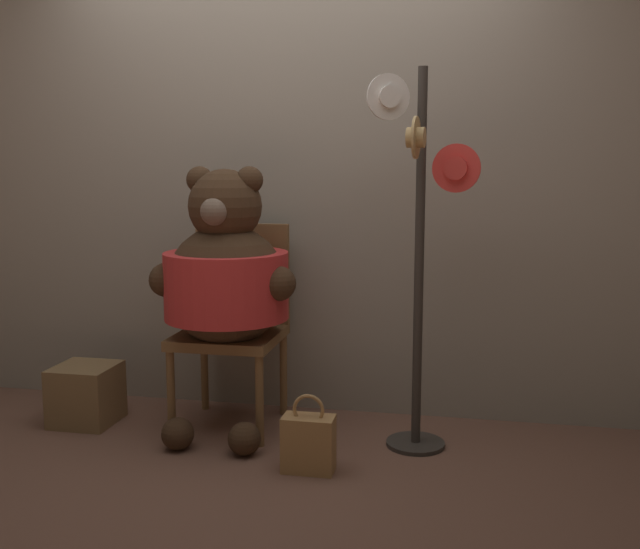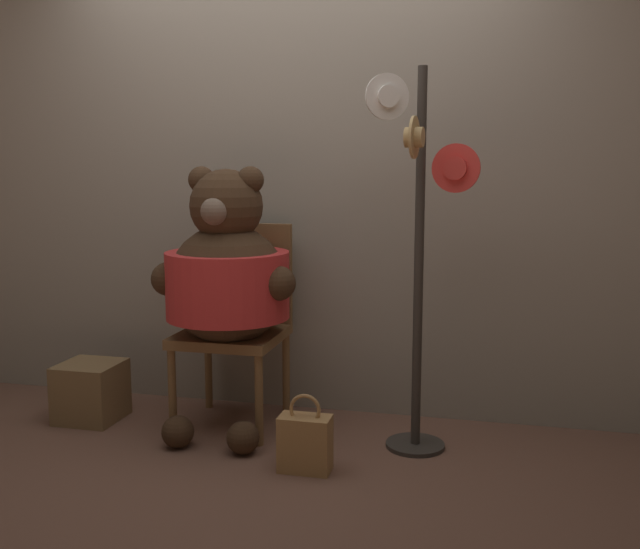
% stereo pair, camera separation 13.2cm
% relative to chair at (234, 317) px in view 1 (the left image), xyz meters
% --- Properties ---
extents(ground_plane, '(14.00, 14.00, 0.00)m').
position_rel_chair_xyz_m(ground_plane, '(0.24, -0.34, -0.55)').
color(ground_plane, brown).
extents(wall_back, '(8.00, 0.10, 2.63)m').
position_rel_chair_xyz_m(wall_back, '(0.24, 0.32, 0.76)').
color(wall_back, gray).
rests_on(wall_back, ground_plane).
extents(chair, '(0.51, 0.52, 1.03)m').
position_rel_chair_xyz_m(chair, '(0.00, 0.00, 0.00)').
color(chair, brown).
rests_on(chair, ground_plane).
extents(teddy_bear, '(0.73, 0.65, 1.33)m').
position_rel_chair_xyz_m(teddy_bear, '(0.02, -0.18, 0.24)').
color(teddy_bear, '#3D2819').
rests_on(teddy_bear, ground_plane).
extents(hat_display_rack, '(0.50, 0.38, 1.77)m').
position_rel_chair_xyz_m(hat_display_rack, '(0.96, -0.20, 0.38)').
color(hat_display_rack, '#332D28').
rests_on(hat_display_rack, ground_plane).
extents(handbag_on_ground, '(0.23, 0.13, 0.35)m').
position_rel_chair_xyz_m(handbag_on_ground, '(0.51, -0.55, -0.42)').
color(handbag_on_ground, '#A87A47').
rests_on(handbag_on_ground, ground_plane).
extents(wooden_crate, '(0.31, 0.31, 0.31)m').
position_rel_chair_xyz_m(wooden_crate, '(-0.75, -0.19, -0.40)').
color(wooden_crate, brown).
rests_on(wooden_crate, ground_plane).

